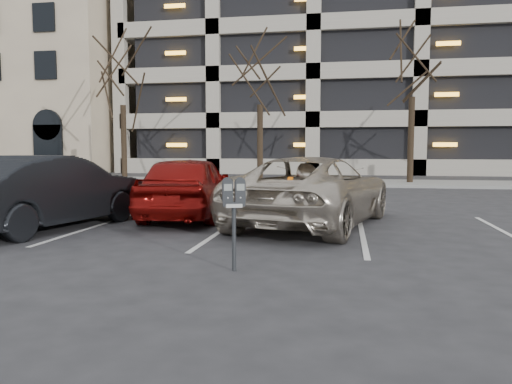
{
  "coord_description": "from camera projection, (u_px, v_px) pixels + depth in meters",
  "views": [
    {
      "loc": [
        1.05,
        -7.78,
        1.67
      ],
      "look_at": [
        -0.13,
        -1.2,
        1.08
      ],
      "focal_mm": 35.0,
      "sensor_mm": 36.0,
      "label": 1
    }
  ],
  "objects": [
    {
      "name": "stall_lines",
      "position": [
        226.0,
        228.0,
        10.46
      ],
      "size": [
        16.9,
        5.2,
        0.0
      ],
      "color": "silver",
      "rests_on": "ground"
    },
    {
      "name": "car_red",
      "position": [
        189.0,
        187.0,
        11.96
      ],
      "size": [
        2.22,
        4.59,
        1.51
      ],
      "primitive_type": "imported",
      "rotation": [
        0.0,
        0.0,
        3.24
      ],
      "color": "maroon",
      "rests_on": "ground"
    },
    {
      "name": "car_dark",
      "position": [
        50.0,
        192.0,
        10.36
      ],
      "size": [
        2.64,
        4.88,
        1.53
      ],
      "primitive_type": "imported",
      "rotation": [
        0.0,
        0.0,
        2.91
      ],
      "color": "black",
      "rests_on": "ground"
    },
    {
      "name": "tree_c",
      "position": [
        414.0,
        42.0,
        22.39
      ],
      "size": [
        3.92,
        3.92,
        8.9
      ],
      "color": "black",
      "rests_on": "ground"
    },
    {
      "name": "ground",
      "position": [
        277.0,
        253.0,
        7.96
      ],
      "size": [
        140.0,
        140.0,
        0.0
      ],
      "primitive_type": "plane",
      "color": "#28282B",
      "rests_on": "ground"
    },
    {
      "name": "suv_silver",
      "position": [
        313.0,
        191.0,
        10.86
      ],
      "size": [
        3.72,
        5.81,
        1.5
      ],
      "rotation": [
        0.0,
        0.0,
        2.89
      ],
      "color": "beige",
      "rests_on": "ground"
    },
    {
      "name": "tree_b",
      "position": [
        260.0,
        56.0,
        23.65
      ],
      "size": [
        3.67,
        3.67,
        8.35
      ],
      "color": "black",
      "rests_on": "ground"
    },
    {
      "name": "sidewalk",
      "position": [
        322.0,
        182.0,
        23.65
      ],
      "size": [
        80.0,
        4.0,
        0.12
      ],
      "primitive_type": "cube",
      "color": "gray",
      "rests_on": "ground"
    },
    {
      "name": "tree_a",
      "position": [
        122.0,
        58.0,
        24.87
      ],
      "size": [
        3.76,
        3.76,
        8.54
      ],
      "color": "black",
      "rests_on": "ground"
    },
    {
      "name": "parking_meter",
      "position": [
        234.0,
        201.0,
        6.72
      ],
      "size": [
        0.34,
        0.22,
        1.25
      ],
      "rotation": [
        0.0,
        0.0,
        0.33
      ],
      "color": "black",
      "rests_on": "ground"
    },
    {
      "name": "parking_garage",
      "position": [
        492.0,
        49.0,
        38.24
      ],
      "size": [
        52.0,
        20.0,
        19.0
      ],
      "color": "black",
      "rests_on": "ground"
    }
  ]
}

